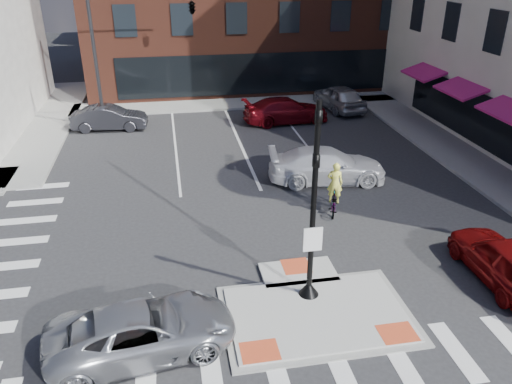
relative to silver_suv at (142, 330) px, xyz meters
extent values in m
plane|color=#28282B|center=(4.85, 1.00, -0.67)|extent=(120.00, 120.00, 0.00)
cube|color=gray|center=(4.85, 0.50, -0.64)|extent=(5.40, 3.60, 0.06)
cube|color=#A8A8A3|center=(4.85, 0.50, -0.61)|extent=(5.00, 3.20, 0.12)
cube|color=#A8A8A3|center=(4.85, 2.60, -0.61)|extent=(2.40, 1.40, 0.12)
cube|color=#D54925|center=(2.95, -0.70, -0.55)|extent=(1.00, 0.80, 0.01)
cube|color=#D54925|center=(6.75, -0.70, -0.55)|extent=(1.00, 0.80, 0.01)
cube|color=#D54925|center=(4.85, 2.90, -0.55)|extent=(0.90, 0.90, 0.01)
cube|color=gray|center=(-6.15, 21.00, -0.60)|extent=(3.00, 20.00, 0.15)
cube|color=gray|center=(15.65, 11.00, -0.60)|extent=(3.00, 24.00, 0.15)
cube|color=gray|center=(7.85, 23.00, -0.60)|extent=(26.00, 3.00, 0.15)
cube|color=black|center=(7.85, 24.00, 1.13)|extent=(20.00, 0.12, 2.80)
cube|color=black|center=(16.85, 11.00, 1.03)|extent=(0.12, 16.00, 2.60)
cube|color=#C81A72|center=(16.15, 11.00, 2.38)|extent=(1.46, 3.00, 0.58)
cube|color=#C81A72|center=(16.15, 17.00, 2.38)|extent=(1.46, 3.00, 0.58)
cone|color=black|center=(4.85, 1.40, -0.33)|extent=(0.60, 0.60, 0.45)
cylinder|color=black|center=(4.85, 1.40, 2.53)|extent=(0.16, 0.16, 5.80)
cube|color=white|center=(4.85, 1.28, 1.43)|extent=(0.55, 0.04, 0.75)
imported|color=black|center=(4.85, 1.40, 4.63)|extent=(0.18, 0.22, 1.10)
imported|color=black|center=(4.85, 1.40, 3.43)|extent=(0.18, 0.22, 1.10)
cylinder|color=black|center=(-2.65, 19.00, 3.33)|extent=(0.20, 0.20, 8.00)
imported|color=black|center=(2.85, 19.00, 6.13)|extent=(0.48, 2.24, 0.90)
imported|color=#ADAFB4|center=(0.00, 0.00, 0.00)|extent=(5.12, 2.96, 1.34)
imported|color=maroon|center=(11.11, 1.12, 0.08)|extent=(1.77, 4.39, 1.49)
imported|color=white|center=(7.97, 9.52, 0.09)|extent=(5.49, 2.75, 1.53)
imported|color=#28282E|center=(-2.31, 18.88, 0.04)|extent=(4.41, 1.83, 1.42)
imported|color=silver|center=(12.27, 20.45, 0.15)|extent=(2.62, 5.07, 1.65)
imported|color=maroon|center=(8.19, 18.37, 0.09)|extent=(5.41, 2.62, 1.52)
imported|color=#3F3F44|center=(7.31, 6.54, -0.23)|extent=(1.10, 1.77, 0.88)
imported|color=#F4F456|center=(7.31, 6.54, 0.62)|extent=(0.71, 0.58, 1.68)
camera|label=1|loc=(1.09, -10.35, 8.74)|focal=35.00mm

